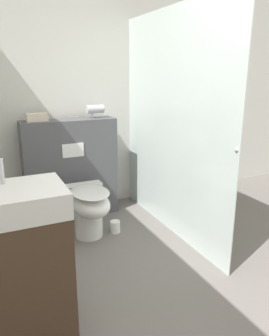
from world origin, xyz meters
TOP-DOWN VIEW (x-y plane):
  - wall_back at (0.00, 2.42)m, footprint 8.00×0.06m
  - partition_panel at (-0.28, 2.19)m, footprint 0.97×0.28m
  - shower_glass at (0.51, 1.47)m, footprint 0.04×1.84m
  - toilet at (-0.27, 1.61)m, footprint 0.40×0.59m
  - sink_vanity at (-1.01, 0.59)m, footprint 0.60×0.41m
  - hair_drier at (0.03, 2.19)m, footprint 0.21×0.09m
  - folded_towel at (-0.58, 2.20)m, footprint 0.20×0.14m
  - spare_toilet_roll at (-0.02, 1.59)m, footprint 0.10×0.10m

SIDE VIEW (x-z plane):
  - spare_toilet_roll at x=-0.02m, z-range 0.00..0.12m
  - toilet at x=-0.27m, z-range 0.06..0.55m
  - sink_vanity at x=-1.01m, z-range -0.07..1.00m
  - partition_panel at x=-0.28m, z-range 0.00..1.05m
  - shower_glass at x=0.51m, z-range 0.00..2.06m
  - folded_towel at x=-0.58m, z-range 1.05..1.13m
  - hair_drier at x=0.03m, z-range 1.07..1.21m
  - wall_back at x=0.00m, z-range 0.00..2.50m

